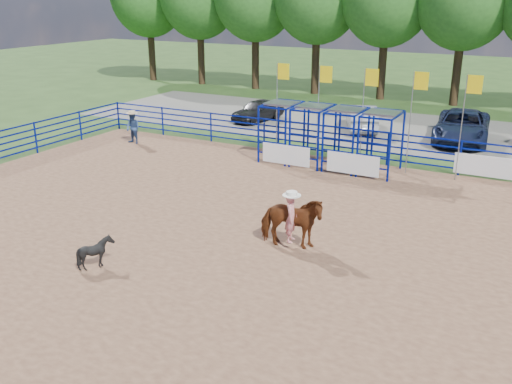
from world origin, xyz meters
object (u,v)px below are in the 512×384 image
horse_and_rider (291,219)px  car_c (462,126)px  car_a (258,110)px  calf (96,252)px  car_b (362,117)px  spectator_cowboy (133,127)px

horse_and_rider → car_c: 15.83m
car_a → car_c: (11.35, 0.51, 0.15)m
calf → car_b: (1.13, 19.43, 0.22)m
calf → horse_and_rider: bearing=-61.1°
spectator_cowboy → car_b: 12.25m
calf → car_b: bearing=-16.1°
horse_and_rider → car_b: size_ratio=0.59×
calf → car_a: car_a is taller
car_a → car_b: size_ratio=0.87×
car_a → car_b: 6.13m
horse_and_rider → car_b: horse_and_rider is taller
horse_and_rider → car_a: bearing=121.0°
spectator_cowboy → horse_and_rider: bearing=-31.9°
horse_and_rider → car_c: bearing=81.8°
horse_and_rider → spectator_cowboy: 14.16m
spectator_cowboy → car_a: (2.93, 7.68, -0.21)m
car_b → car_c: size_ratio=0.75×
calf → spectator_cowboy: (-7.90, 11.15, 0.36)m
car_a → car_c: size_ratio=0.66×
spectator_cowboy → car_a: spectator_cowboy is taller
calf → spectator_cowboy: bearing=22.5°
calf → car_a: (-4.97, 18.83, 0.16)m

